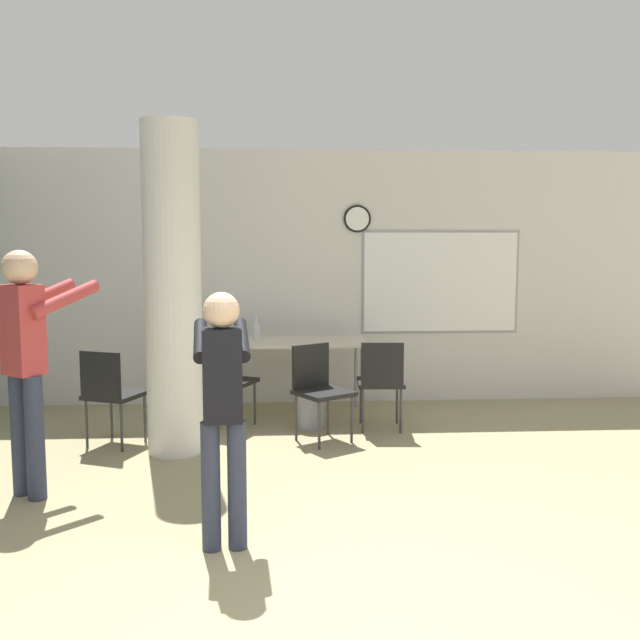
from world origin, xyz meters
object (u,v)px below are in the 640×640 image
(chair_table_front, at_px, (319,385))
(person_playing_front, at_px, (223,399))
(chair_table_right, at_px, (381,378))
(chair_near_pillar, at_px, (110,390))
(folding_table, at_px, (286,346))
(chair_table_left, at_px, (226,377))
(person_watching_back, at_px, (27,353))
(bottle_on_table, at_px, (256,330))

(chair_table_front, bearing_deg, person_playing_front, -107.22)
(chair_table_right, distance_m, chair_near_pillar, 2.49)
(folding_table, bearing_deg, chair_table_right, -38.06)
(chair_table_right, distance_m, chair_table_left, 1.49)
(chair_table_left, relative_size, person_watching_back, 0.50)
(chair_near_pillar, xyz_separation_m, person_playing_front, (1.15, -2.15, 0.39))
(chair_near_pillar, xyz_separation_m, chair_table_left, (0.97, 0.53, 0.00))
(person_playing_front, bearing_deg, chair_table_right, 62.79)
(chair_table_left, bearing_deg, folding_table, 44.23)
(person_playing_front, bearing_deg, bottle_on_table, 88.35)
(chair_table_front, height_order, chair_table_left, same)
(chair_table_front, relative_size, chair_table_left, 1.00)
(folding_table, distance_m, person_watching_back, 2.96)
(folding_table, bearing_deg, person_playing_front, -97.18)
(folding_table, distance_m, chair_table_right, 1.16)
(chair_near_pillar, height_order, person_watching_back, person_watching_back)
(chair_near_pillar, bearing_deg, bottle_on_table, 44.47)
(chair_table_right, xyz_separation_m, person_playing_front, (-1.31, -2.54, 0.39))
(person_watching_back, bearing_deg, person_playing_front, -33.53)
(folding_table, height_order, chair_near_pillar, chair_near_pillar)
(chair_near_pillar, bearing_deg, chair_table_right, 9.10)
(chair_table_right, height_order, chair_near_pillar, same)
(chair_table_right, bearing_deg, folding_table, 141.94)
(chair_table_front, height_order, person_playing_front, person_playing_front)
(chair_near_pillar, relative_size, person_playing_front, 0.57)
(bottle_on_table, distance_m, chair_near_pillar, 1.78)
(chair_table_front, height_order, person_watching_back, person_watching_back)
(person_watching_back, bearing_deg, chair_near_pillar, 76.83)
(chair_table_front, bearing_deg, chair_table_right, 25.79)
(bottle_on_table, relative_size, person_playing_front, 0.16)
(chair_table_front, relative_size, person_watching_back, 0.50)
(chair_table_right, distance_m, person_playing_front, 2.89)
(chair_table_left, bearing_deg, chair_near_pillar, -151.57)
(bottle_on_table, xyz_separation_m, chair_table_left, (-0.28, -0.70, -0.36))
(folding_table, relative_size, chair_near_pillar, 1.90)
(folding_table, xyz_separation_m, chair_table_front, (0.29, -1.00, -0.21))
(chair_near_pillar, bearing_deg, person_playing_front, -61.87)
(person_watching_back, relative_size, person_playing_front, 1.15)
(folding_table, relative_size, chair_table_right, 1.90)
(chair_table_right, relative_size, person_watching_back, 0.50)
(bottle_on_table, xyz_separation_m, chair_table_right, (1.21, -0.83, -0.36))
(folding_table, distance_m, chair_table_front, 1.06)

